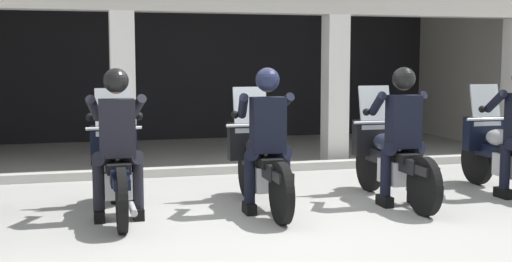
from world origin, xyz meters
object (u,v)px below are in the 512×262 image
police_officer_left (117,131)px  police_officer_right (402,124)px  motorcycle_left (117,168)px  police_officer_center (267,127)px  motorcycle_far_right (505,153)px  motorcycle_right (390,159)px  motorcycle_center (260,163)px

police_officer_left → police_officer_right: size_ratio=1.00×
motorcycle_left → police_officer_left: police_officer_left is taller
police_officer_center → police_officer_left: bearing=179.3°
motorcycle_left → police_officer_right: 3.23m
police_officer_right → motorcycle_far_right: 1.68m
motorcycle_right → motorcycle_far_right: same height
motorcycle_left → police_officer_right: size_ratio=1.29×
motorcycle_center → motorcycle_far_right: bearing=1.9°
motorcycle_right → motorcycle_left: bearing=-178.9°
motorcycle_center → motorcycle_right: (1.59, -0.04, 0.00)m
motorcycle_right → police_officer_right: police_officer_right is taller
motorcycle_left → motorcycle_far_right: 4.77m
police_officer_center → motorcycle_far_right: bearing=7.0°
police_officer_center → motorcycle_right: police_officer_center is taller
police_officer_left → police_officer_center: 1.59m
motorcycle_center → motorcycle_far_right: (3.18, -0.00, 0.00)m
police_officer_left → motorcycle_right: (3.18, 0.17, -0.44)m
police_officer_right → police_officer_center: bearing=-178.2°
police_officer_center → police_officer_right: (1.59, -0.04, 0.00)m
police_officer_left → motorcycle_far_right: police_officer_left is taller
police_officer_center → police_officer_right: same height
police_officer_center → motorcycle_right: 1.67m
police_officer_center → police_officer_right: size_ratio=1.00×
police_officer_center → police_officer_right: bearing=0.5°
motorcycle_left → police_officer_center: size_ratio=1.29×
police_officer_left → motorcycle_center: size_ratio=0.78×
motorcycle_left → police_officer_right: (3.18, -0.40, 0.44)m
motorcycle_left → motorcycle_right: bearing=-2.6°
police_officer_center → motorcycle_right: bearing=10.7°
police_officer_left → police_officer_center: size_ratio=1.00×
motorcycle_far_right → police_officer_center: bearing=-176.7°
motorcycle_left → police_officer_left: (-0.00, -0.28, 0.44)m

